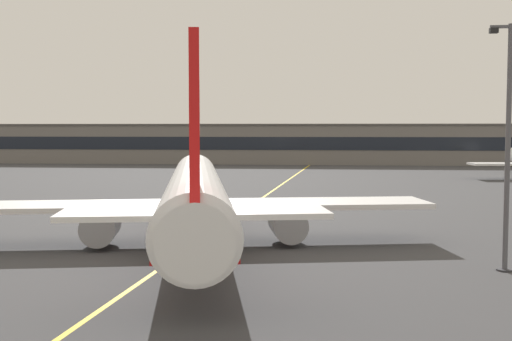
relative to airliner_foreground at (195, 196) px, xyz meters
The scene contains 6 objects.
ground_plane 11.56m from the airliner_foreground, 83.54° to the right, with size 400.00×400.00×0.00m, color #3D3D3F.
taxiway_centreline 19.35m from the airliner_foreground, 86.26° to the left, with size 0.30×180.00×0.01m, color yellow.
airliner_foreground is the anchor object (origin of this frame).
apron_lamp_post 19.68m from the airliner_foreground, 17.46° to the right, with size 2.24×0.90×13.48m.
safety_cone_by_nose_gear 16.75m from the airliner_foreground, 84.97° to the left, with size 0.44×0.44×0.55m.
terminal_building 100.27m from the airliner_foreground, 92.51° to the left, with size 167.40×12.40×8.86m.
Camera 1 is at (6.78, -30.36, 7.85)m, focal length 44.30 mm.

